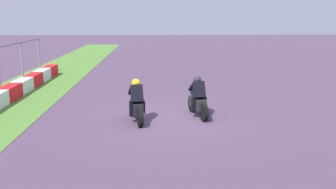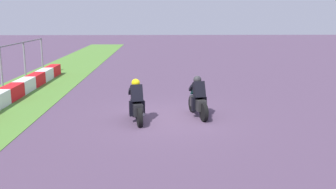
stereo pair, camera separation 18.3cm
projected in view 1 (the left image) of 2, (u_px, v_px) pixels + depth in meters
The scene contains 3 objects.
ground_plane at pixel (167, 119), 13.96m from camera, with size 120.00×120.00×0.00m, color #4D3951.
rider_lane_a at pixel (198, 100), 14.16m from camera, with size 2.03×0.64×1.51m.
rider_lane_b at pixel (137, 104), 13.48m from camera, with size 2.03×0.63×1.51m.
Camera 1 is at (-13.48, 0.50, 3.70)m, focal length 40.98 mm.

